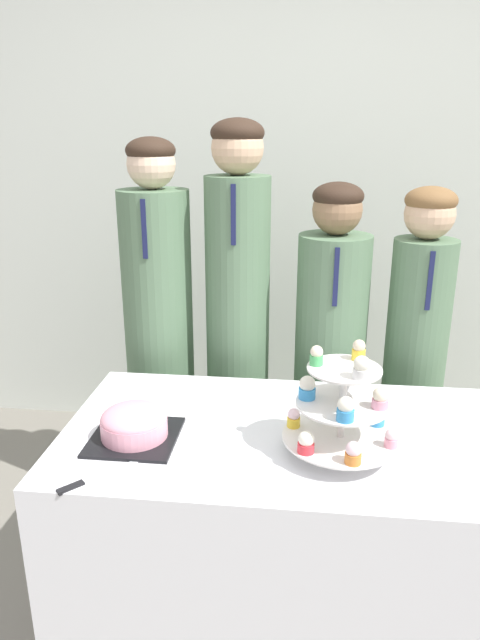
% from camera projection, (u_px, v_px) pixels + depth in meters
% --- Properties ---
extents(wall_back, '(9.00, 0.06, 2.70)m').
position_uv_depth(wall_back, '(299.00, 188.00, 2.94)').
color(wall_back, silver).
rests_on(wall_back, ground_plane).
extents(table, '(1.37, 0.76, 0.76)m').
position_uv_depth(table, '(283.00, 534.00, 1.87)').
color(table, white).
rests_on(table, ground_plane).
extents(round_cake, '(0.26, 0.26, 0.10)m').
position_uv_depth(round_cake, '(134.00, 424.00, 1.69)').
color(round_cake, black).
rests_on(round_cake, table).
extents(cake_knife, '(0.18, 0.18, 0.01)m').
position_uv_depth(cake_knife, '(86.00, 481.00, 1.50)').
color(cake_knife, silver).
rests_on(cake_knife, table).
extents(cupcake_stand, '(0.33, 0.33, 0.33)m').
position_uv_depth(cupcake_stand, '(343.00, 408.00, 1.58)').
color(cupcake_stand, silver).
rests_on(cupcake_stand, table).
extents(student_0, '(0.28, 0.29, 1.61)m').
position_uv_depth(student_0, '(160.00, 345.00, 2.40)').
color(student_0, '#567556').
rests_on(student_0, ground_plane).
extents(student_1, '(0.26, 0.26, 1.68)m').
position_uv_depth(student_1, '(238.00, 336.00, 2.34)').
color(student_1, '#567556').
rests_on(student_1, ground_plane).
extents(student_2, '(0.28, 0.29, 1.46)m').
position_uv_depth(student_2, '(329.00, 370.00, 2.35)').
color(student_2, '#567556').
rests_on(student_2, ground_plane).
extents(student_3, '(0.24, 0.25, 1.44)m').
position_uv_depth(student_3, '(413.00, 370.00, 2.30)').
color(student_3, '#567556').
rests_on(student_3, ground_plane).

